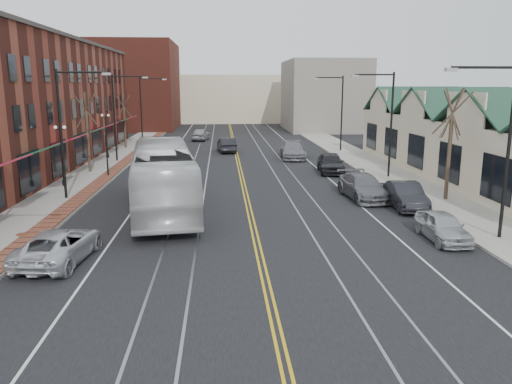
{
  "coord_description": "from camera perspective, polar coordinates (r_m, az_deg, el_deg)",
  "views": [
    {
      "loc": [
        -1.58,
        -15.77,
        7.21
      ],
      "look_at": [
        0.11,
        8.33,
        2.0
      ],
      "focal_mm": 35.0,
      "sensor_mm": 36.0,
      "label": 1
    }
  ],
  "objects": [
    {
      "name": "ground",
      "position": [
        17.41,
        1.6,
        -12.3
      ],
      "size": [
        160.0,
        160.0,
        0.0
      ],
      "primitive_type": "plane",
      "color": "black",
      "rests_on": "ground"
    },
    {
      "name": "sidewalk_left",
      "position": [
        37.93,
        -19.87,
        0.59
      ],
      "size": [
        4.0,
        120.0,
        0.15
      ],
      "primitive_type": "cube",
      "color": "gray",
      "rests_on": "ground"
    },
    {
      "name": "sidewalk_right",
      "position": [
        38.92,
        16.5,
        1.1
      ],
      "size": [
        4.0,
        120.0,
        0.15
      ],
      "primitive_type": "cube",
      "color": "gray",
      "rests_on": "ground"
    },
    {
      "name": "building_left",
      "position": [
        46.21,
        -26.48,
        8.8
      ],
      "size": [
        10.0,
        50.0,
        11.0
      ],
      "primitive_type": "cube",
      "color": "maroon",
      "rests_on": "ground"
    },
    {
      "name": "building_right",
      "position": [
        41.07,
        24.58,
        4.2
      ],
      "size": [
        8.0,
        36.0,
        4.6
      ],
      "primitive_type": "cube",
      "color": "beige",
      "rests_on": "ground"
    },
    {
      "name": "backdrop_left",
      "position": [
        86.97,
        -13.84,
        11.69
      ],
      "size": [
        14.0,
        18.0,
        14.0
      ],
      "primitive_type": "cube",
      "color": "maroon",
      "rests_on": "ground"
    },
    {
      "name": "backdrop_mid",
      "position": [
        100.81,
        -3.15,
        10.61
      ],
      "size": [
        22.0,
        14.0,
        9.0
      ],
      "primitive_type": "cube",
      "color": "beige",
      "rests_on": "ground"
    },
    {
      "name": "backdrop_right",
      "position": [
        82.47,
        7.74,
        10.87
      ],
      "size": [
        12.0,
        16.0,
        11.0
      ],
      "primitive_type": "cube",
      "color": "slate",
      "rests_on": "ground"
    },
    {
      "name": "streetlight_l_1",
      "position": [
        33.22,
        -20.74,
        7.62
      ],
      "size": [
        3.33,
        0.25,
        8.0
      ],
      "color": "black",
      "rests_on": "sidewalk_left"
    },
    {
      "name": "streetlight_l_2",
      "position": [
        48.74,
        -15.4,
        9.17
      ],
      "size": [
        3.33,
        0.25,
        8.0
      ],
      "color": "black",
      "rests_on": "sidewalk_left"
    },
    {
      "name": "streetlight_l_3",
      "position": [
        64.5,
        -12.63,
        9.94
      ],
      "size": [
        3.33,
        0.25,
        8.0
      ],
      "color": "black",
      "rests_on": "sidewalk_left"
    },
    {
      "name": "streetlight_r_0",
      "position": [
        25.26,
        26.16,
        5.97
      ],
      "size": [
        3.33,
        0.25,
        8.0
      ],
      "color": "black",
      "rests_on": "sidewalk_right"
    },
    {
      "name": "streetlight_r_1",
      "position": [
        39.88,
        14.63,
        8.64
      ],
      "size": [
        3.33,
        0.25,
        8.0
      ],
      "color": "black",
      "rests_on": "sidewalk_right"
    },
    {
      "name": "streetlight_r_2",
      "position": [
        55.27,
        9.34,
        9.75
      ],
      "size": [
        3.33,
        0.25,
        8.0
      ],
      "color": "black",
      "rests_on": "sidewalk_right"
    },
    {
      "name": "lamppost_l_2",
      "position": [
        37.82,
        -21.27,
        3.73
      ],
      "size": [
        0.84,
        0.28,
        4.27
      ],
      "color": "black",
      "rests_on": "sidewalk_left"
    },
    {
      "name": "lamppost_l_3",
      "position": [
        51.26,
        -16.72,
        6.05
      ],
      "size": [
        0.84,
        0.28,
        4.27
      ],
      "color": "black",
      "rests_on": "sidewalk_left"
    },
    {
      "name": "tree_left_near",
      "position": [
        43.33,
        -18.71,
        6.64
      ],
      "size": [
        1.78,
        1.37,
        6.48
      ],
      "color": "#382B21",
      "rests_on": "sidewalk_left"
    },
    {
      "name": "tree_left_far",
      "position": [
        58.92,
        -14.82,
        7.94
      ],
      "size": [
        1.66,
        1.28,
        6.02
      ],
      "color": "#382B21",
      "rests_on": "sidewalk_left"
    },
    {
      "name": "tree_right_mid",
      "position": [
        33.11,
        21.29,
        5.35
      ],
      "size": [
        1.9,
        1.46,
        6.93
      ],
      "color": "#382B21",
      "rests_on": "sidewalk_right"
    },
    {
      "name": "manhole_far",
      "position": [
        26.59,
        -25.12,
        -4.39
      ],
      "size": [
        0.6,
        0.6,
        0.02
      ],
      "primitive_type": "cylinder",
      "color": "#592D19",
      "rests_on": "sidewalk_left"
    },
    {
      "name": "traffic_signal",
      "position": [
        41.06,
        -16.72,
        4.86
      ],
      "size": [
        0.18,
        0.15,
        3.8
      ],
      "color": "black",
      "rests_on": "sidewalk_left"
    },
    {
      "name": "transit_bus",
      "position": [
        29.55,
        -10.59,
        1.69
      ],
      "size": [
        5.12,
        14.24,
        3.88
      ],
      "primitive_type": "imported",
      "rotation": [
        0.0,
        0.0,
        3.28
      ],
      "color": "silver",
      "rests_on": "ground"
    },
    {
      "name": "parked_suv",
      "position": [
        22.29,
        -21.59,
        -5.7
      ],
      "size": [
        2.87,
        5.27,
        1.4
      ],
      "primitive_type": "imported",
      "rotation": [
        0.0,
        0.0,
        3.03
      ],
      "color": "silver",
      "rests_on": "ground"
    },
    {
      "name": "parked_car_a",
      "position": [
        25.1,
        20.56,
        -3.72
      ],
      "size": [
        1.63,
        3.98,
        1.35
      ],
      "primitive_type": "imported",
      "rotation": [
        0.0,
        0.0,
        -0.01
      ],
      "color": "#ADB0B5",
      "rests_on": "ground"
    },
    {
      "name": "parked_car_b",
      "position": [
        30.84,
        16.74,
        -0.41
      ],
      "size": [
        1.97,
        4.79,
        1.54
      ],
      "primitive_type": "imported",
      "rotation": [
        0.0,
        0.0,
        -0.07
      ],
      "color": "black",
      "rests_on": "ground"
    },
    {
      "name": "parked_car_c",
      "position": [
        32.79,
        12.16,
        0.6
      ],
      "size": [
        2.6,
        5.57,
        1.57
      ],
      "primitive_type": "imported",
      "rotation": [
        0.0,
        0.0,
        0.07
      ],
      "color": "slate",
      "rests_on": "ground"
    },
    {
      "name": "parked_car_d",
      "position": [
        42.02,
        8.54,
        3.32
      ],
      "size": [
        2.48,
        5.12,
        1.69
      ],
      "primitive_type": "imported",
      "rotation": [
        0.0,
        0.0,
        -0.1
      ],
      "color": "black",
      "rests_on": "ground"
    },
    {
      "name": "distant_car_left",
      "position": [
        54.62,
        -3.38,
        5.39
      ],
      "size": [
        2.19,
        4.92,
        1.57
      ],
      "primitive_type": "imported",
      "rotation": [
        0.0,
        0.0,
        3.25
      ],
      "color": "black",
      "rests_on": "ground"
    },
    {
      "name": "distant_car_right",
      "position": [
        49.82,
        4.24,
        4.78
      ],
      "size": [
        2.67,
        5.83,
        1.65
      ],
      "primitive_type": "imported",
      "rotation": [
        0.0,
        0.0,
        -0.06
      ],
      "color": "slate",
      "rests_on": "ground"
    },
    {
      "name": "distant_car_far",
      "position": [
        66.64,
        -6.34,
        6.58
      ],
      "size": [
        2.49,
        4.9,
        1.6
      ],
      "primitive_type": "imported",
      "rotation": [
        0.0,
        0.0,
        3.01
      ],
      "color": "#999A9F",
      "rests_on": "ground"
    }
  ]
}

